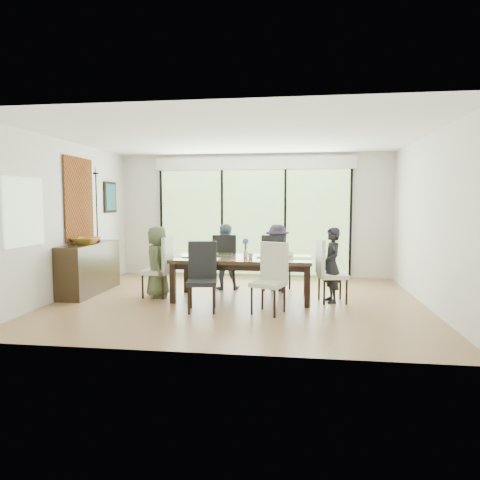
# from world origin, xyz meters

# --- Properties ---
(floor) EXTENTS (6.00, 5.00, 0.01)m
(floor) POSITION_xyz_m (0.00, 0.00, -0.01)
(floor) COLOR brown
(floor) RESTS_ON ground
(ceiling) EXTENTS (6.00, 5.00, 0.01)m
(ceiling) POSITION_xyz_m (0.00, 0.00, 2.71)
(ceiling) COLOR white
(ceiling) RESTS_ON wall_back
(wall_back) EXTENTS (6.00, 0.02, 2.70)m
(wall_back) POSITION_xyz_m (0.00, 2.51, 1.35)
(wall_back) COLOR silver
(wall_back) RESTS_ON floor
(wall_front) EXTENTS (6.00, 0.02, 2.70)m
(wall_front) POSITION_xyz_m (0.00, -2.51, 1.35)
(wall_front) COLOR beige
(wall_front) RESTS_ON floor
(wall_left) EXTENTS (0.02, 5.00, 2.70)m
(wall_left) POSITION_xyz_m (-3.01, 0.00, 1.35)
(wall_left) COLOR silver
(wall_left) RESTS_ON floor
(wall_right) EXTENTS (0.02, 5.00, 2.70)m
(wall_right) POSITION_xyz_m (3.01, 0.00, 1.35)
(wall_right) COLOR silver
(wall_right) RESTS_ON floor
(glass_doors) EXTENTS (4.20, 0.02, 2.30)m
(glass_doors) POSITION_xyz_m (0.00, 2.47, 1.20)
(glass_doors) COLOR #598C3F
(glass_doors) RESTS_ON wall_back
(blinds_header) EXTENTS (4.40, 0.06, 0.28)m
(blinds_header) POSITION_xyz_m (0.00, 2.46, 2.50)
(blinds_header) COLOR white
(blinds_header) RESTS_ON wall_back
(mullion_a) EXTENTS (0.05, 0.04, 2.30)m
(mullion_a) POSITION_xyz_m (-2.10, 2.46, 1.20)
(mullion_a) COLOR black
(mullion_a) RESTS_ON wall_back
(mullion_b) EXTENTS (0.05, 0.04, 2.30)m
(mullion_b) POSITION_xyz_m (-0.70, 2.46, 1.20)
(mullion_b) COLOR black
(mullion_b) RESTS_ON wall_back
(mullion_c) EXTENTS (0.05, 0.04, 2.30)m
(mullion_c) POSITION_xyz_m (0.70, 2.46, 1.20)
(mullion_c) COLOR black
(mullion_c) RESTS_ON wall_back
(mullion_d) EXTENTS (0.05, 0.04, 2.30)m
(mullion_d) POSITION_xyz_m (2.10, 2.46, 1.20)
(mullion_d) COLOR black
(mullion_d) RESTS_ON wall_back
(side_window) EXTENTS (0.02, 0.90, 1.00)m
(side_window) POSITION_xyz_m (-2.97, -1.20, 1.50)
(side_window) COLOR #8CAD7F
(side_window) RESTS_ON wall_left
(deck) EXTENTS (6.00, 1.80, 0.10)m
(deck) POSITION_xyz_m (0.00, 3.40, -0.05)
(deck) COLOR brown
(deck) RESTS_ON ground
(rail_top) EXTENTS (6.00, 0.08, 0.06)m
(rail_top) POSITION_xyz_m (0.00, 4.20, 0.55)
(rail_top) COLOR #543424
(rail_top) RESTS_ON deck
(foliage_left) EXTENTS (3.20, 3.20, 3.20)m
(foliage_left) POSITION_xyz_m (-1.80, 5.20, 1.44)
(foliage_left) COLOR #14380F
(foliage_left) RESTS_ON ground
(foliage_mid) EXTENTS (4.00, 4.00, 4.00)m
(foliage_mid) POSITION_xyz_m (0.40, 5.80, 1.80)
(foliage_mid) COLOR #14380F
(foliage_mid) RESTS_ON ground
(foliage_right) EXTENTS (2.80, 2.80, 2.80)m
(foliage_right) POSITION_xyz_m (2.20, 5.00, 1.26)
(foliage_right) COLOR #14380F
(foliage_right) RESTS_ON ground
(foliage_far) EXTENTS (3.60, 3.60, 3.60)m
(foliage_far) POSITION_xyz_m (-0.60, 6.50, 1.62)
(foliage_far) COLOR #14380F
(foliage_far) RESTS_ON ground
(table_top) EXTENTS (2.30, 1.05, 0.06)m
(table_top) POSITION_xyz_m (0.05, 0.14, 0.69)
(table_top) COLOR black
(table_top) RESTS_ON floor
(table_apron) EXTENTS (2.10, 0.86, 0.10)m
(table_apron) POSITION_xyz_m (0.05, 0.14, 0.60)
(table_apron) COLOR black
(table_apron) RESTS_ON floor
(table_leg_fl) EXTENTS (0.09, 0.09, 0.66)m
(table_leg_fl) POSITION_xyz_m (-1.03, -0.29, 0.33)
(table_leg_fl) COLOR black
(table_leg_fl) RESTS_ON floor
(table_leg_fr) EXTENTS (0.09, 0.09, 0.66)m
(table_leg_fr) POSITION_xyz_m (1.13, -0.29, 0.33)
(table_leg_fr) COLOR black
(table_leg_fr) RESTS_ON floor
(table_leg_bl) EXTENTS (0.09, 0.09, 0.66)m
(table_leg_bl) POSITION_xyz_m (-1.03, 0.57, 0.33)
(table_leg_bl) COLOR black
(table_leg_bl) RESTS_ON floor
(table_leg_br) EXTENTS (0.09, 0.09, 0.66)m
(table_leg_br) POSITION_xyz_m (1.13, 0.57, 0.33)
(table_leg_br) COLOR black
(table_leg_br) RESTS_ON floor
(chair_left_end) EXTENTS (0.47, 0.47, 1.05)m
(chair_left_end) POSITION_xyz_m (-1.45, 0.14, 0.53)
(chair_left_end) COLOR beige
(chair_left_end) RESTS_ON floor
(chair_right_end) EXTENTS (0.51, 0.51, 1.05)m
(chair_right_end) POSITION_xyz_m (1.55, 0.14, 0.53)
(chair_right_end) COLOR white
(chair_right_end) RESTS_ON floor
(chair_far_left) EXTENTS (0.50, 0.50, 1.05)m
(chair_far_left) POSITION_xyz_m (-0.40, 0.99, 0.53)
(chair_far_left) COLOR black
(chair_far_left) RESTS_ON floor
(chair_far_right) EXTENTS (0.56, 0.56, 1.05)m
(chair_far_right) POSITION_xyz_m (0.60, 0.99, 0.53)
(chair_far_right) COLOR black
(chair_far_right) RESTS_ON floor
(chair_near_left) EXTENTS (0.50, 0.50, 1.05)m
(chair_near_left) POSITION_xyz_m (-0.45, -0.73, 0.53)
(chair_near_left) COLOR black
(chair_near_left) RESTS_ON floor
(chair_near_right) EXTENTS (0.57, 0.57, 1.05)m
(chair_near_right) POSITION_xyz_m (0.55, -0.73, 0.53)
(chair_near_right) COLOR beige
(chair_near_right) RESTS_ON floor
(person_left_end) EXTENTS (0.48, 0.64, 1.23)m
(person_left_end) POSITION_xyz_m (-1.43, 0.14, 0.62)
(person_left_end) COLOR #4A5337
(person_left_end) RESTS_ON floor
(person_right_end) EXTENTS (0.48, 0.64, 1.23)m
(person_right_end) POSITION_xyz_m (1.53, 0.14, 0.62)
(person_right_end) COLOR black
(person_right_end) RESTS_ON floor
(person_far_left) EXTENTS (0.63, 0.45, 1.23)m
(person_far_left) POSITION_xyz_m (-0.40, 0.97, 0.62)
(person_far_left) COLOR slate
(person_far_left) RESTS_ON floor
(person_far_right) EXTENTS (0.64, 0.48, 1.23)m
(person_far_right) POSITION_xyz_m (0.60, 0.97, 0.62)
(person_far_right) COLOR #252030
(person_far_right) RESTS_ON floor
(placemat_left) EXTENTS (0.42, 0.31, 0.01)m
(placemat_left) POSITION_xyz_m (-0.90, 0.14, 0.72)
(placemat_left) COLOR #9FC245
(placemat_left) RESTS_ON table_top
(placemat_right) EXTENTS (0.42, 0.31, 0.01)m
(placemat_right) POSITION_xyz_m (1.00, 0.14, 0.72)
(placemat_right) COLOR #8CA93C
(placemat_right) RESTS_ON table_top
(placemat_far_l) EXTENTS (0.42, 0.31, 0.01)m
(placemat_far_l) POSITION_xyz_m (-0.40, 0.54, 0.72)
(placemat_far_l) COLOR olive
(placemat_far_l) RESTS_ON table_top
(placemat_far_r) EXTENTS (0.42, 0.31, 0.01)m
(placemat_far_r) POSITION_xyz_m (0.60, 0.54, 0.72)
(placemat_far_r) COLOR #8AA93C
(placemat_far_r) RESTS_ON table_top
(placemat_paper) EXTENTS (0.42, 0.31, 0.01)m
(placemat_paper) POSITION_xyz_m (-0.50, -0.16, 0.72)
(placemat_paper) COLOR white
(placemat_paper) RESTS_ON table_top
(tablet_far_l) EXTENTS (0.25, 0.17, 0.01)m
(tablet_far_l) POSITION_xyz_m (-0.30, 0.49, 0.73)
(tablet_far_l) COLOR black
(tablet_far_l) RESTS_ON table_top
(tablet_far_r) EXTENTS (0.23, 0.16, 0.01)m
(tablet_far_r) POSITION_xyz_m (0.55, 0.49, 0.73)
(tablet_far_r) COLOR black
(tablet_far_r) RESTS_ON table_top
(papers) EXTENTS (0.29, 0.21, 0.00)m
(papers) POSITION_xyz_m (0.75, 0.09, 0.72)
(papers) COLOR white
(papers) RESTS_ON table_top
(platter_base) EXTENTS (0.25, 0.25, 0.02)m
(platter_base) POSITION_xyz_m (-0.50, -0.16, 0.73)
(platter_base) COLOR white
(platter_base) RESTS_ON table_top
(platter_snacks) EXTENTS (0.19, 0.19, 0.01)m
(platter_snacks) POSITION_xyz_m (-0.50, -0.16, 0.75)
(platter_snacks) COLOR orange
(platter_snacks) RESTS_ON table_top
(vase) EXTENTS (0.08, 0.08, 0.11)m
(vase) POSITION_xyz_m (0.10, 0.19, 0.77)
(vase) COLOR silver
(vase) RESTS_ON table_top
(hyacinth_stems) EXTENTS (0.04, 0.04, 0.15)m
(hyacinth_stems) POSITION_xyz_m (0.10, 0.19, 0.89)
(hyacinth_stems) COLOR #337226
(hyacinth_stems) RESTS_ON table_top
(hyacinth_blooms) EXTENTS (0.11, 0.11, 0.11)m
(hyacinth_blooms) POSITION_xyz_m (0.10, 0.19, 0.99)
(hyacinth_blooms) COLOR #4A59B9
(hyacinth_blooms) RESTS_ON table_top
(laptop) EXTENTS (0.37, 0.36, 0.02)m
(laptop) POSITION_xyz_m (-0.80, 0.04, 0.73)
(laptop) COLOR silver
(laptop) RESTS_ON table_top
(cup_a) EXTENTS (0.14, 0.14, 0.09)m
(cup_a) POSITION_xyz_m (-0.65, 0.29, 0.76)
(cup_a) COLOR white
(cup_a) RESTS_ON table_top
(cup_b) EXTENTS (0.13, 0.13, 0.09)m
(cup_b) POSITION_xyz_m (0.20, 0.04, 0.76)
(cup_b) COLOR white
(cup_b) RESTS_ON table_top
(cup_c) EXTENTS (0.16, 0.16, 0.09)m
(cup_c) POSITION_xyz_m (0.85, 0.24, 0.76)
(cup_c) COLOR white
(cup_c) RESTS_ON table_top
(book) EXTENTS (0.18, 0.23, 0.02)m
(book) POSITION_xyz_m (0.30, 0.19, 0.73)
(book) COLOR white
(book) RESTS_ON table_top
(sideboard) EXTENTS (0.45, 1.60, 0.90)m
(sideboard) POSITION_xyz_m (-2.76, 0.29, 0.45)
(sideboard) COLOR black
(sideboard) RESTS_ON floor
(bowl) EXTENTS (0.48, 0.48, 0.12)m
(bowl) POSITION_xyz_m (-2.76, 0.19, 0.96)
(bowl) COLOR olive
(bowl) RESTS_ON sideboard
(candlestick_base) EXTENTS (0.10, 0.10, 0.04)m
(candlestick_base) POSITION_xyz_m (-2.76, 0.64, 0.92)
(candlestick_base) COLOR black
(candlestick_base) RESTS_ON sideboard
(candlestick_shaft) EXTENTS (0.02, 0.02, 1.25)m
(candlestick_shaft) POSITION_xyz_m (-2.76, 0.64, 1.55)
(candlestick_shaft) COLOR black
(candlestick_shaft) RESTS_ON sideboard
(candlestick_pan) EXTENTS (0.10, 0.10, 0.03)m
(candlestick_pan) POSITION_xyz_m (-2.76, 0.64, 2.18)
(candlestick_pan) COLOR black
(candlestick_pan) RESTS_ON sideboard
(candle) EXTENTS (0.04, 0.04, 0.10)m
(candle) POSITION_xyz_m (-2.76, 0.64, 2.24)
(candle) COLOR silver
(candle) RESTS_ON sideboard
(tapestry) EXTENTS (0.02, 1.00, 1.50)m
(tapestry) POSITION_xyz_m (-2.97, 0.40, 1.70)
(tapestry) COLOR brown
(tapestry) RESTS_ON wall_left
(art_frame) EXTENTS (0.03, 0.55, 0.65)m
(art_frame) POSITION_xyz_m (-2.97, 1.70, 1.75)
(art_frame) COLOR black
(art_frame) RESTS_ON wall_left
(art_canvas) EXTENTS (0.01, 0.45, 0.55)m
(art_canvas) POSITION_xyz_m (-2.95, 1.70, 1.75)
(art_canvas) COLOR #184A4D
(art_canvas) RESTS_ON wall_left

